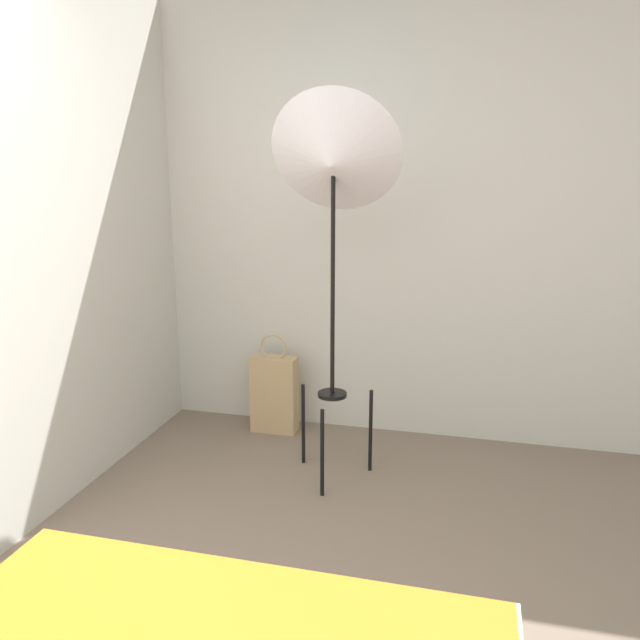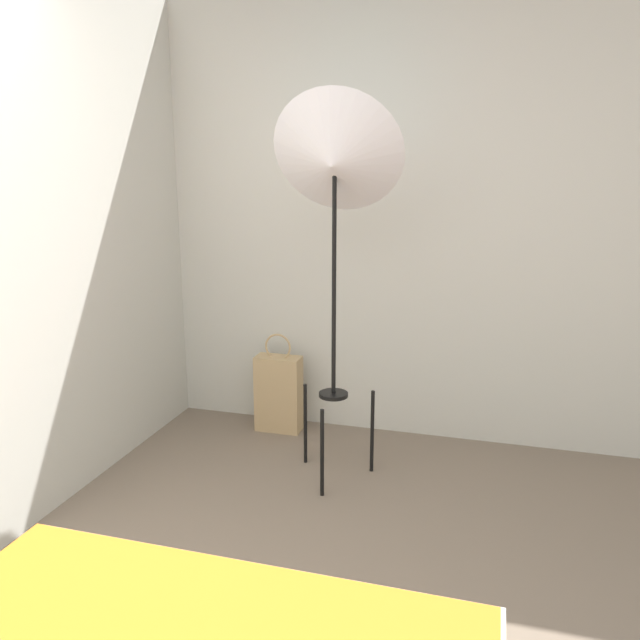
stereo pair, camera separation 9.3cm
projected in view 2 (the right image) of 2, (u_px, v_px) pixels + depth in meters
name	position (u px, v px, depth m)	size (l,w,h in m)	color
wall_back	(369.00, 221.00, 3.68)	(8.00, 0.05, 2.60)	beige
wall_side_left	(18.00, 240.00, 2.70)	(0.05, 8.00, 2.60)	beige
photo_umbrella	(335.00, 165.00, 2.96)	(0.65, 0.45, 1.97)	black
tote_bag	(279.00, 393.00, 3.87)	(0.28, 0.13, 0.63)	tan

